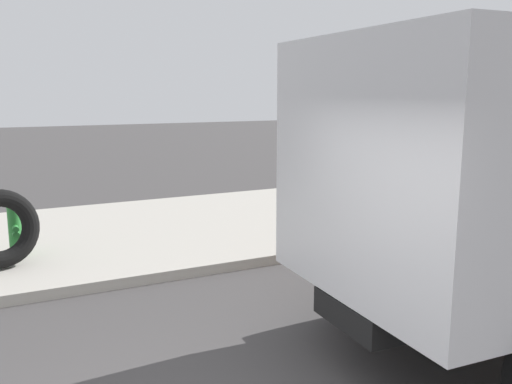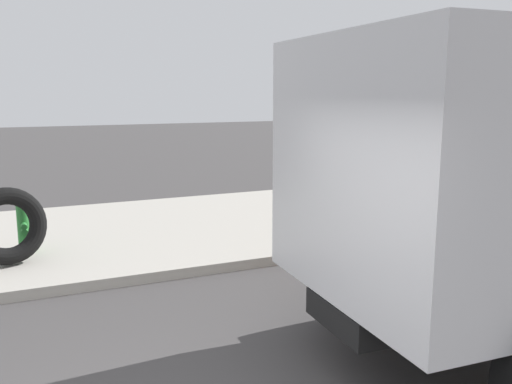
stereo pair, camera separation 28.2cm
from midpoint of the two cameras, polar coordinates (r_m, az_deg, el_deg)
sidewalk_curb at (r=9.79m, az=-18.45°, el=-4.73°), size 36.00×5.00×0.15m
fire_hydrant at (r=8.88m, az=-22.10°, el=-2.91°), size 0.22×0.49×0.87m
loose_tire at (r=8.30m, az=-23.48°, el=-3.28°), size 1.14×0.66×1.10m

